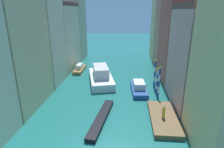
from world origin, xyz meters
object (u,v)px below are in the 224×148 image
motorboat_0 (80,69)px  gondola_black (101,118)px  mooring_pole_1 (157,80)px  motorboat_1 (139,88)px  vaporetto_white (101,76)px  waterfront_dock (163,118)px  mooring_pole_0 (159,83)px  person_on_dock (164,112)px  mooring_pole_2 (155,73)px

motorboat_0 → gondola_black: bearing=-68.7°
mooring_pole_1 → motorboat_1: 3.22m
vaporetto_white → gondola_black: size_ratio=1.18×
waterfront_dock → mooring_pole_1: 8.52m
gondola_black → motorboat_1: size_ratio=1.37×
mooring_pole_1 → motorboat_0: bearing=146.2°
waterfront_dock → gondola_black: bearing=-174.7°
vaporetto_white → gondola_black: vaporetto_white is taller
waterfront_dock → mooring_pole_1: bearing=88.3°
mooring_pole_0 → mooring_pole_1: 2.38m
vaporetto_white → mooring_pole_1: bearing=-22.1°
person_on_dock → vaporetto_white: vaporetto_white is taller
person_on_dock → motorboat_0: bearing=128.3°
mooring_pole_1 → mooring_pole_2: size_ratio=0.83×
waterfront_dock → motorboat_1: 8.89m
mooring_pole_2 → vaporetto_white: size_ratio=0.46×
mooring_pole_1 → vaporetto_white: bearing=157.9°
mooring_pole_1 → motorboat_0: (-15.40, 10.30, -1.57)m
mooring_pole_2 → motorboat_0: size_ratio=0.81×
mooring_pole_2 → gondola_black: mooring_pole_2 is taller
person_on_dock → mooring_pole_2: 11.30m
motorboat_0 → waterfront_dock: bearing=-50.9°
vaporetto_white → person_on_dock: bearing=-53.5°
mooring_pole_2 → motorboat_1: size_ratio=0.74×
waterfront_dock → vaporetto_white: bearing=127.7°
mooring_pole_0 → gondola_black: size_ratio=0.56×
waterfront_dock → mooring_pole_2: size_ratio=1.61×
vaporetto_white → motorboat_0: size_ratio=1.76×
mooring_pole_1 → motorboat_1: mooring_pole_1 is taller
mooring_pole_0 → person_on_dock: bearing=-92.5°
mooring_pole_2 → gondola_black: (-7.82, -11.53, -2.27)m
mooring_pole_2 → vaporetto_white: mooring_pole_2 is taller
person_on_dock → motorboat_0: 24.27m
person_on_dock → mooring_pole_2: size_ratio=0.32×
waterfront_dock → person_on_dock: person_on_dock is taller
mooring_pole_0 → motorboat_0: 19.96m
waterfront_dock → motorboat_1: (-2.62, 8.49, 0.37)m
vaporetto_white → motorboat_1: (6.88, -3.79, -0.50)m
motorboat_0 → motorboat_1: size_ratio=0.92×
gondola_black → motorboat_0: bearing=111.3°
mooring_pole_0 → gondola_black: (-7.79, -6.69, -2.33)m
vaporetto_white → gondola_black: 13.15m
waterfront_dock → mooring_pole_1: size_ratio=1.94×
waterfront_dock → person_on_dock: size_ratio=5.06×
mooring_pole_1 → motorboat_0: 18.59m
mooring_pole_0 → motorboat_0: bearing=140.5°
mooring_pole_2 → motorboat_0: bearing=153.0°
vaporetto_white → motorboat_0: (-5.65, 6.34, -0.60)m
person_on_dock → vaporetto_white: (-9.38, 12.69, -0.14)m
mooring_pole_0 → vaporetto_white: bearing=146.9°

